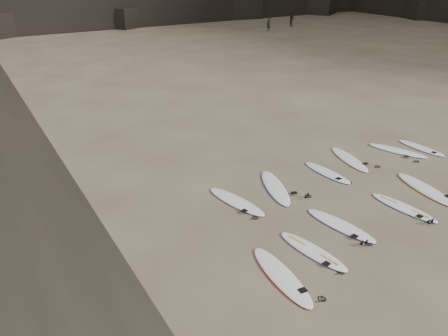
% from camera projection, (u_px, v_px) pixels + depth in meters
% --- Properties ---
extents(ground, '(240.00, 240.00, 0.00)m').
position_uv_depth(ground, '(358.00, 219.00, 13.78)').
color(ground, '#897559').
rests_on(ground, ground).
extents(surfboard_0, '(0.90, 2.70, 0.10)m').
position_uv_depth(surfboard_0, '(281.00, 276.00, 11.22)').
color(surfboard_0, white).
rests_on(surfboard_0, ground).
extents(surfboard_1, '(0.91, 2.42, 0.09)m').
position_uv_depth(surfboard_1, '(313.00, 251.00, 12.18)').
color(surfboard_1, white).
rests_on(surfboard_1, ground).
extents(surfboard_2, '(1.00, 2.55, 0.09)m').
position_uv_depth(surfboard_2, '(340.00, 225.00, 13.36)').
color(surfboard_2, white).
rests_on(surfboard_2, ground).
extents(surfboard_3, '(0.83, 2.41, 0.09)m').
position_uv_depth(surfboard_3, '(404.00, 207.00, 14.31)').
color(surfboard_3, white).
rests_on(surfboard_3, ground).
extents(surfboard_4, '(1.17, 2.83, 0.10)m').
position_uv_depth(surfboard_4, '(426.00, 189.00, 15.44)').
color(surfboard_4, white).
rests_on(surfboard_4, ground).
extents(surfboard_5, '(1.12, 2.62, 0.09)m').
position_uv_depth(surfboard_5, '(236.00, 201.00, 14.67)').
color(surfboard_5, white).
rests_on(surfboard_5, ground).
extents(surfboard_6, '(1.56, 2.80, 0.10)m').
position_uv_depth(surfboard_6, '(275.00, 187.00, 15.57)').
color(surfboard_6, white).
rests_on(surfboard_6, ground).
extents(surfboard_7, '(0.68, 2.33, 0.08)m').
position_uv_depth(surfboard_7, '(327.00, 172.00, 16.66)').
color(surfboard_7, white).
rests_on(surfboard_7, ground).
extents(surfboard_8, '(1.22, 2.64, 0.09)m').
position_uv_depth(surfboard_8, '(349.00, 159.00, 17.78)').
color(surfboard_8, white).
rests_on(surfboard_8, ground).
extents(surfboard_9, '(1.45, 2.56, 0.09)m').
position_uv_depth(surfboard_9, '(397.00, 150.00, 18.57)').
color(surfboard_9, white).
rests_on(surfboard_9, ground).
extents(surfboard_10, '(0.64, 2.28, 0.08)m').
position_uv_depth(surfboard_10, '(421.00, 148.00, 18.84)').
color(surfboard_10, white).
rests_on(surfboard_10, ground).
extents(person_a, '(0.40, 0.58, 1.54)m').
position_uv_depth(person_a, '(269.00, 24.00, 49.67)').
color(person_a, black).
rests_on(person_a, ground).
extents(person_b, '(0.91, 1.00, 1.67)m').
position_uv_depth(person_b, '(292.00, 19.00, 53.35)').
color(person_b, black).
rests_on(person_b, ground).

